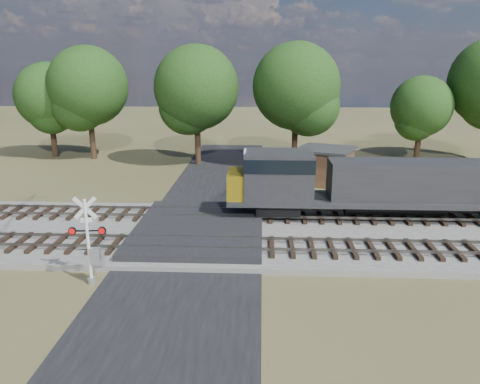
{
  "coord_description": "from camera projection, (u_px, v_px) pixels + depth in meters",
  "views": [
    {
      "loc": [
        3.43,
        -23.97,
        9.3
      ],
      "look_at": [
        2.21,
        2.0,
        2.12
      ],
      "focal_mm": 35.0,
      "sensor_mm": 36.0,
      "label": 1
    }
  ],
  "objects": [
    {
      "name": "track_near",
      "position": [
        254.0,
        246.0,
        23.53
      ],
      "size": [
        140.0,
        2.6,
        0.33
      ],
      "color": "black",
      "rests_on": "ballast_bed"
    },
    {
      "name": "crossing_signal_far",
      "position": [
        268.0,
        180.0,
        31.91
      ],
      "size": [
        1.57,
        0.35,
        3.88
      ],
      "rotation": [
        0.0,
        0.0,
        3.06
      ],
      "color": "silver",
      "rests_on": "ground"
    },
    {
      "name": "ballast_bed",
      "position": [
        380.0,
        236.0,
        25.7
      ],
      "size": [
        140.0,
        10.0,
        0.3
      ],
      "primitive_type": "cube",
      "color": "gray",
      "rests_on": "ground"
    },
    {
      "name": "crossing_panel",
      "position": [
        199.0,
        230.0,
        26.11
      ],
      "size": [
        7.0,
        9.0,
        0.62
      ],
      "primitive_type": "cube",
      "color": "#262628",
      "rests_on": "ground"
    },
    {
      "name": "track_far",
      "position": [
        256.0,
        215.0,
        28.35
      ],
      "size": [
        140.0,
        2.6,
        0.33
      ],
      "color": "black",
      "rests_on": "ballast_bed"
    },
    {
      "name": "crossing_signal_near",
      "position": [
        91.0,
        248.0,
        20.0
      ],
      "size": [
        1.6,
        0.36,
        3.96
      ],
      "rotation": [
        0.0,
        0.0,
        0.09
      ],
      "color": "silver",
      "rests_on": "ground"
    },
    {
      "name": "treeline",
      "position": [
        304.0,
        90.0,
        43.54
      ],
      "size": [
        80.1,
        10.88,
        11.78
      ],
      "color": "black",
      "rests_on": "ground"
    },
    {
      "name": "equipment_shed",
      "position": [
        325.0,
        165.0,
        37.3
      ],
      "size": [
        5.46,
        5.46,
        2.84
      ],
      "rotation": [
        0.0,
        0.0,
        -0.4
      ],
      "color": "#472E1E",
      "rests_on": "ground"
    },
    {
      "name": "road",
      "position": [
        198.0,
        238.0,
        25.7
      ],
      "size": [
        7.0,
        60.0,
        0.08
      ],
      "primitive_type": "cube",
      "color": "black",
      "rests_on": "ground"
    },
    {
      "name": "ground",
      "position": [
        198.0,
        238.0,
        25.71
      ],
      "size": [
        160.0,
        160.0,
        0.0
      ],
      "primitive_type": "plane",
      "color": "#474626",
      "rests_on": "ground"
    }
  ]
}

